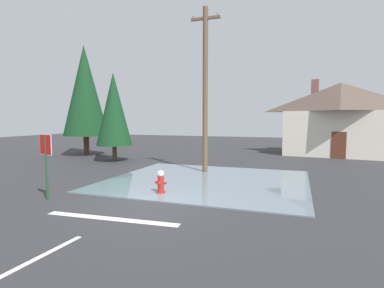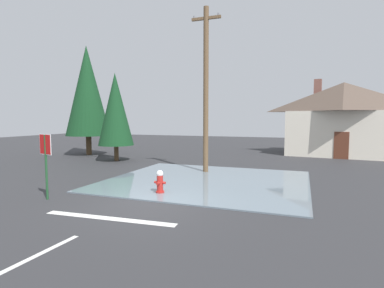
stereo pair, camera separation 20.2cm
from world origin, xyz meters
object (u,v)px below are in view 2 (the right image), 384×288
Objects in this scene: house at (343,118)px; pine_tree_mid_left at (87,91)px; stop_sign_near at (46,153)px; fire_hydrant at (160,182)px; pine_tree_tall_left at (115,109)px; utility_pole at (206,88)px.

house is 20.77m from pine_tree_mid_left.
stop_sign_near is 14.60m from pine_tree_mid_left.
pine_tree_tall_left is at bearing 133.63° from fire_hydrant.
pine_tree_mid_left reaches higher than pine_tree_tall_left.
stop_sign_near is at bearing -69.67° from pine_tree_tall_left.
utility_pole is 12.40m from pine_tree_mid_left.
fire_hydrant is 0.11× the size of utility_pole.
stop_sign_near is 10.38m from pine_tree_tall_left.
utility_pole is at bearing -17.15° from pine_tree_tall_left.
pine_tree_mid_left reaches higher than fire_hydrant.
house is (11.70, 18.78, 1.33)m from stop_sign_near.
utility_pole is at bearing 62.86° from stop_sign_near.
fire_hydrant is 15.61m from pine_tree_mid_left.
pine_tree_mid_left is (-11.52, 4.54, 0.59)m from utility_pole.
pine_tree_tall_left is 0.69× the size of pine_tree_mid_left.
pine_tree_tall_left is at bearing 162.85° from utility_pole.
pine_tree_mid_left is at bearing 123.22° from stop_sign_near.
stop_sign_near is at bearing -148.31° from fire_hydrant.
stop_sign_near is at bearing -121.92° from house.
house is (8.19, 16.61, 2.58)m from fire_hydrant.
pine_tree_mid_left is at bearing 158.47° from utility_pole.
pine_tree_mid_left is (-19.47, -6.92, 2.14)m from house.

